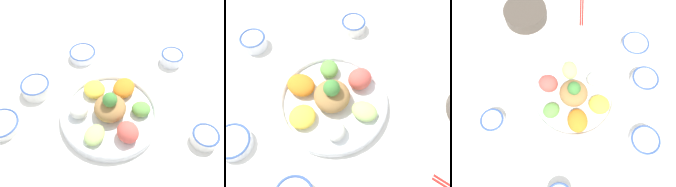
% 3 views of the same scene
% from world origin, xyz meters
% --- Properties ---
extents(ground_plane, '(2.40, 2.40, 0.00)m').
position_xyz_m(ground_plane, '(0.00, 0.00, 0.00)').
color(ground_plane, white).
extents(salad_platter, '(0.33, 0.33, 0.12)m').
position_xyz_m(salad_platter, '(-0.02, -0.01, 0.03)').
color(salad_platter, white).
rests_on(salad_platter, ground_plane).
extents(sauce_bowl_red, '(0.11, 0.11, 0.03)m').
position_xyz_m(sauce_bowl_red, '(-0.31, -0.21, 0.02)').
color(sauce_bowl_red, white).
rests_on(sauce_bowl_red, ground_plane).
extents(rice_bowl_blue, '(0.10, 0.10, 0.03)m').
position_xyz_m(rice_bowl_blue, '(-0.25, 0.18, 0.02)').
color(rice_bowl_blue, white).
rests_on(rice_bowl_blue, ground_plane).
extents(sauce_bowl_dark, '(0.09, 0.09, 0.04)m').
position_xyz_m(sauce_bowl_dark, '(0.07, 0.33, 0.02)').
color(sauce_bowl_dark, white).
rests_on(sauce_bowl_dark, ground_plane).
extents(rice_bowl_plain, '(0.10, 0.10, 0.05)m').
position_xyz_m(rice_bowl_plain, '(-0.30, -0.04, 0.03)').
color(rice_bowl_plain, white).
rests_on(rice_bowl_plain, ground_plane).
extents(sauce_bowl_far, '(0.08, 0.08, 0.04)m').
position_xyz_m(sauce_bowl_far, '(0.28, 0.05, 0.02)').
color(sauce_bowl_far, white).
rests_on(sauce_bowl_far, ground_plane).
extents(serving_spoon_main, '(0.11, 0.06, 0.01)m').
position_xyz_m(serving_spoon_main, '(-0.41, 0.03, 0.00)').
color(serving_spoon_main, silver).
rests_on(serving_spoon_main, ground_plane).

